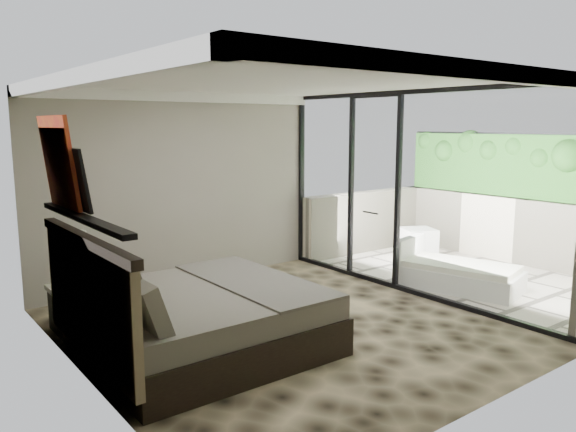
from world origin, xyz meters
TOP-DOWN VIEW (x-y plane):
  - floor at (0.00, 0.00)m, footprint 5.00×5.00m
  - ceiling at (0.00, 0.00)m, footprint 4.50×5.00m
  - back_wall at (0.00, 2.49)m, footprint 4.50×0.02m
  - left_wall at (-2.24, 0.00)m, footprint 0.02×5.00m
  - glass_wall at (2.25, 0.00)m, footprint 0.08×5.00m
  - terrace_slab at (3.75, 0.00)m, footprint 3.00×5.00m
  - parapet_far at (5.10, 0.00)m, footprint 0.30×5.00m
  - foliage_hedge at (5.10, 0.00)m, footprint 0.36×4.60m
  - picture_ledge at (-2.18, 0.10)m, footprint 0.12×2.20m
  - bed at (-1.15, 0.01)m, footprint 2.34×2.26m
  - nightstand at (-1.91, 1.39)m, footprint 0.63×0.63m
  - table_lamp at (-1.92, 1.44)m, footprint 0.34×0.34m
  - abstract_canvas at (-2.19, 0.71)m, footprint 0.13×0.90m
  - framed_print at (-2.14, 0.35)m, footprint 0.11×0.50m
  - ottoman at (3.95, 1.30)m, footprint 0.71×0.71m
  - lounger at (2.96, -0.21)m, footprint 1.24×1.84m

SIDE VIEW (x-z plane):
  - terrace_slab at x=3.75m, z-range -0.12..0.00m
  - floor at x=0.00m, z-range 0.00..0.00m
  - lounger at x=2.96m, z-range -0.12..0.53m
  - ottoman at x=3.95m, z-range 0.00..0.53m
  - nightstand at x=-1.91m, z-range 0.00..0.54m
  - bed at x=-1.15m, z-range -0.27..1.02m
  - parapet_far at x=5.10m, z-range 0.00..1.10m
  - table_lamp at x=-1.92m, z-range 0.61..1.22m
  - back_wall at x=0.00m, z-range 0.00..2.80m
  - left_wall at x=-2.24m, z-range 0.00..2.80m
  - glass_wall at x=2.25m, z-range 0.00..2.80m
  - picture_ledge at x=-2.18m, z-range 1.48..1.52m
  - foliage_hedge at x=5.10m, z-range 1.10..2.20m
  - framed_print at x=-2.14m, z-range 1.53..2.12m
  - abstract_canvas at x=-2.19m, z-range 1.53..2.42m
  - ceiling at x=0.00m, z-range 2.78..2.80m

